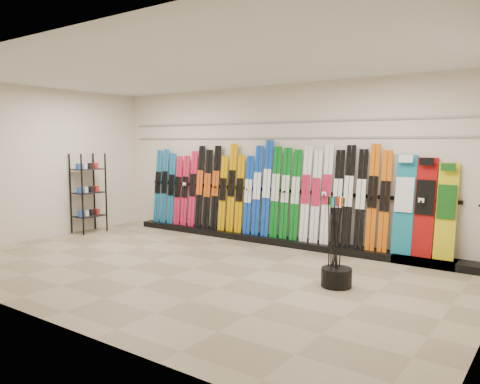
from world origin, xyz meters
The scene contains 12 objects.
floor centered at (0.00, 0.00, 0.00)m, with size 8.00×8.00×0.00m, color gray.
back_wall centered at (0.00, 2.50, 1.50)m, with size 8.00×8.00×0.00m, color beige.
left_wall centered at (-4.00, 0.00, 1.50)m, with size 5.00×5.00×0.00m, color beige.
ceiling centered at (0.00, 0.00, 3.00)m, with size 8.00×8.00×0.00m, color silver.
ski_rack_base centered at (0.22, 2.28, 0.06)m, with size 8.00×0.40×0.12m, color black.
skis centered at (-0.41, 2.32, 0.95)m, with size 5.37×0.21×1.84m.
snowboards centered at (2.76, 2.36, 0.89)m, with size 0.95×0.25×1.60m.
accessory_rack centered at (-3.75, 0.95, 0.84)m, with size 0.40×0.60×1.69m, color black.
pole_bin centered at (2.14, 0.44, 0.12)m, with size 0.41×0.41×0.25m, color black.
ski_poles centered at (2.10, 0.46, 0.61)m, with size 0.25×0.38×1.18m.
slatwall_rail_0 centered at (0.00, 2.48, 2.00)m, with size 7.60×0.02×0.03m, color gray.
slatwall_rail_1 centered at (0.00, 2.48, 2.30)m, with size 7.60×0.02×0.03m, color gray.
Camera 1 is at (4.60, -5.26, 1.91)m, focal length 35.00 mm.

